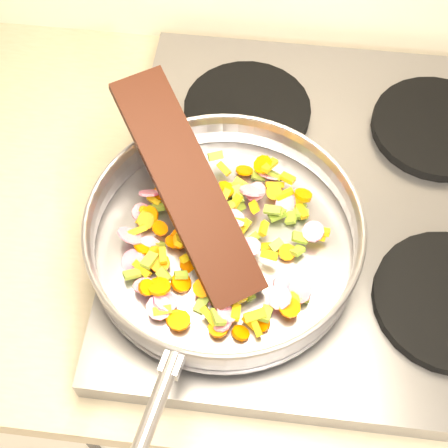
# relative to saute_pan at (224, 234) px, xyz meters

# --- Properties ---
(cooktop) EXTENTS (0.60, 0.60, 0.04)m
(cooktop) POSITION_rel_saute_pan_xyz_m (0.15, 0.10, -0.07)
(cooktop) COLOR #939399
(cooktop) RESTS_ON counter_top
(grate_fl) EXTENTS (0.19, 0.19, 0.02)m
(grate_fl) POSITION_rel_saute_pan_xyz_m (0.01, -0.04, -0.04)
(grate_fl) COLOR black
(grate_fl) RESTS_ON cooktop
(grate_bl) EXTENTS (0.19, 0.19, 0.02)m
(grate_bl) POSITION_rel_saute_pan_xyz_m (0.01, 0.24, -0.04)
(grate_bl) COLOR black
(grate_bl) RESTS_ON cooktop
(grate_br) EXTENTS (0.19, 0.19, 0.02)m
(grate_br) POSITION_rel_saute_pan_xyz_m (0.29, 0.24, -0.04)
(grate_br) COLOR black
(grate_br) RESTS_ON cooktop
(saute_pan) EXTENTS (0.39, 0.55, 0.06)m
(saute_pan) POSITION_rel_saute_pan_xyz_m (0.00, 0.00, 0.00)
(saute_pan) COLOR #9E9EA5
(saute_pan) RESTS_ON grate_fl
(vegetable_heap) EXTENTS (0.27, 0.27, 0.05)m
(vegetable_heap) POSITION_rel_saute_pan_xyz_m (-0.00, -0.00, -0.01)
(vegetable_heap) COLOR #F26B00
(vegetable_heap) RESTS_ON saute_pan
(wooden_spatula) EXTENTS (0.22, 0.28, 0.12)m
(wooden_spatula) POSITION_rel_saute_pan_xyz_m (-0.05, 0.04, 0.04)
(wooden_spatula) COLOR black
(wooden_spatula) RESTS_ON saute_pan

